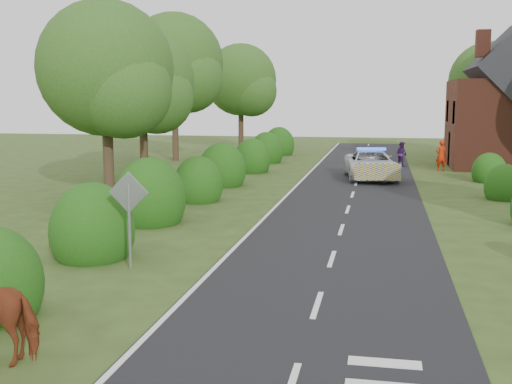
% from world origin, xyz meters
% --- Properties ---
extents(ground, '(120.00, 120.00, 0.00)m').
position_xyz_m(ground, '(0.00, 0.00, 0.00)').
color(ground, '#324219').
extents(road, '(6.00, 70.00, 0.02)m').
position_xyz_m(road, '(0.00, 15.00, 0.01)').
color(road, black).
rests_on(road, ground).
extents(road_markings, '(4.96, 70.00, 0.01)m').
position_xyz_m(road_markings, '(-1.60, 12.93, 0.03)').
color(road_markings, white).
rests_on(road_markings, road).
extents(hedgerow_left, '(2.75, 50.41, 3.00)m').
position_xyz_m(hedgerow_left, '(-6.51, 11.69, 0.75)').
color(hedgerow_left, '#194C10').
rests_on(hedgerow_left, ground).
extents(tree_left_a, '(5.74, 5.60, 8.38)m').
position_xyz_m(tree_left_a, '(-9.75, 11.86, 5.34)').
color(tree_left_a, '#332316').
rests_on(tree_left_a, ground).
extents(tree_left_b, '(5.74, 5.60, 8.07)m').
position_xyz_m(tree_left_b, '(-11.25, 19.86, 5.04)').
color(tree_left_b, '#332316').
rests_on(tree_left_b, ground).
extents(tree_left_c, '(6.97, 6.80, 10.22)m').
position_xyz_m(tree_left_c, '(-12.70, 29.83, 6.53)').
color(tree_left_c, '#332316').
rests_on(tree_left_c, ground).
extents(tree_left_d, '(6.15, 6.00, 8.89)m').
position_xyz_m(tree_left_d, '(-10.23, 39.85, 5.64)').
color(tree_left_d, '#332316').
rests_on(tree_left_d, ground).
extents(tree_right_c, '(6.15, 6.00, 8.58)m').
position_xyz_m(tree_right_c, '(9.27, 37.85, 5.34)').
color(tree_right_c, '#332316').
rests_on(tree_right_c, ground).
extents(road_sign, '(1.06, 0.08, 2.53)m').
position_xyz_m(road_sign, '(-5.00, 2.00, 1.65)').
color(road_sign, gray).
rests_on(road_sign, ground).
extents(police_van, '(3.32, 5.94, 1.70)m').
position_xyz_m(police_van, '(0.69, 22.14, 0.78)').
color(police_van, silver).
rests_on(police_van, ground).
extents(pedestrian_red, '(0.77, 0.61, 1.86)m').
position_xyz_m(pedestrian_red, '(4.76, 26.89, 0.93)').
color(pedestrian_red, '#B72409').
rests_on(pedestrian_red, ground).
extents(pedestrian_purple, '(0.98, 0.97, 1.59)m').
position_xyz_m(pedestrian_purple, '(2.49, 29.17, 0.80)').
color(pedestrian_purple, '#3C1B4E').
rests_on(pedestrian_purple, ground).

